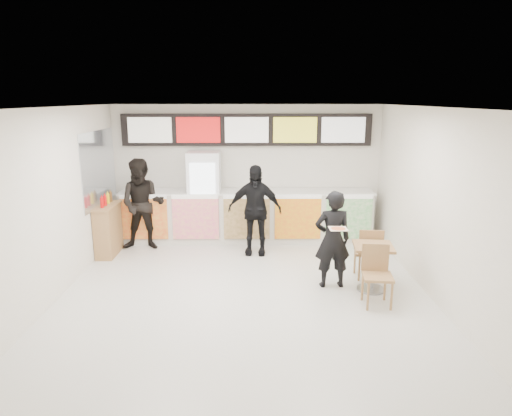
{
  "coord_description": "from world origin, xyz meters",
  "views": [
    {
      "loc": [
        0.13,
        -6.75,
        3.14
      ],
      "look_at": [
        0.19,
        1.2,
        1.21
      ],
      "focal_mm": 32.0,
      "sensor_mm": 36.0,
      "label": 1
    }
  ],
  "objects_px": {
    "drinks_fridge": "(205,197)",
    "customer_main": "(332,239)",
    "customer_mid": "(255,210)",
    "condiment_ledge": "(108,229)",
    "service_counter": "(247,216)",
    "cafe_table": "(373,259)",
    "customer_left": "(143,204)"
  },
  "relations": [
    {
      "from": "drinks_fridge",
      "to": "condiment_ledge",
      "type": "bearing_deg",
      "value": -154.14
    },
    {
      "from": "service_counter",
      "to": "customer_main",
      "type": "xyz_separation_m",
      "value": [
        1.46,
        -2.57,
        0.26
      ]
    },
    {
      "from": "drinks_fridge",
      "to": "customer_main",
      "type": "height_order",
      "value": "drinks_fridge"
    },
    {
      "from": "customer_mid",
      "to": "condiment_ledge",
      "type": "xyz_separation_m",
      "value": [
        -2.99,
        -0.02,
        -0.39
      ]
    },
    {
      "from": "customer_left",
      "to": "cafe_table",
      "type": "bearing_deg",
      "value": -27.82
    },
    {
      "from": "service_counter",
      "to": "customer_left",
      "type": "distance_m",
      "value": 2.28
    },
    {
      "from": "customer_left",
      "to": "customer_mid",
      "type": "height_order",
      "value": "customer_left"
    },
    {
      "from": "drinks_fridge",
      "to": "service_counter",
      "type": "bearing_deg",
      "value": -0.99
    },
    {
      "from": "service_counter",
      "to": "drinks_fridge",
      "type": "xyz_separation_m",
      "value": [
        -0.93,
        0.02,
        0.43
      ]
    },
    {
      "from": "service_counter",
      "to": "condiment_ledge",
      "type": "height_order",
      "value": "condiment_ledge"
    },
    {
      "from": "drinks_fridge",
      "to": "condiment_ledge",
      "type": "height_order",
      "value": "drinks_fridge"
    },
    {
      "from": "drinks_fridge",
      "to": "customer_main",
      "type": "bearing_deg",
      "value": -47.18
    },
    {
      "from": "customer_mid",
      "to": "customer_main",
      "type": "bearing_deg",
      "value": -47.65
    },
    {
      "from": "customer_main",
      "to": "cafe_table",
      "type": "relative_size",
      "value": 1.02
    },
    {
      "from": "customer_main",
      "to": "condiment_ledge",
      "type": "height_order",
      "value": "customer_main"
    },
    {
      "from": "customer_main",
      "to": "cafe_table",
      "type": "height_order",
      "value": "customer_main"
    },
    {
      "from": "drinks_fridge",
      "to": "customer_left",
      "type": "relative_size",
      "value": 1.04
    },
    {
      "from": "cafe_table",
      "to": "condiment_ledge",
      "type": "bearing_deg",
      "value": 165.79
    },
    {
      "from": "customer_mid",
      "to": "cafe_table",
      "type": "bearing_deg",
      "value": -39.0
    },
    {
      "from": "drinks_fridge",
      "to": "customer_left",
      "type": "height_order",
      "value": "drinks_fridge"
    },
    {
      "from": "service_counter",
      "to": "drinks_fridge",
      "type": "distance_m",
      "value": 1.03
    },
    {
      "from": "customer_mid",
      "to": "cafe_table",
      "type": "relative_size",
      "value": 1.13
    },
    {
      "from": "service_counter",
      "to": "cafe_table",
      "type": "distance_m",
      "value": 3.46
    },
    {
      "from": "service_counter",
      "to": "customer_main",
      "type": "height_order",
      "value": "customer_main"
    },
    {
      "from": "customer_left",
      "to": "condiment_ledge",
      "type": "bearing_deg",
      "value": -151.73
    },
    {
      "from": "condiment_ledge",
      "to": "customer_left",
      "type": "bearing_deg",
      "value": 28.84
    },
    {
      "from": "drinks_fridge",
      "to": "cafe_table",
      "type": "relative_size",
      "value": 1.22
    },
    {
      "from": "drinks_fridge",
      "to": "customer_mid",
      "type": "distance_m",
      "value": 1.42
    },
    {
      "from": "customer_main",
      "to": "customer_mid",
      "type": "height_order",
      "value": "customer_mid"
    },
    {
      "from": "customer_left",
      "to": "cafe_table",
      "type": "xyz_separation_m",
      "value": [
        4.28,
        -2.21,
        -0.42
      ]
    },
    {
      "from": "service_counter",
      "to": "customer_mid",
      "type": "relative_size",
      "value": 3.01
    },
    {
      "from": "customer_left",
      "to": "service_counter",
      "type": "bearing_deg",
      "value": 13.43
    }
  ]
}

